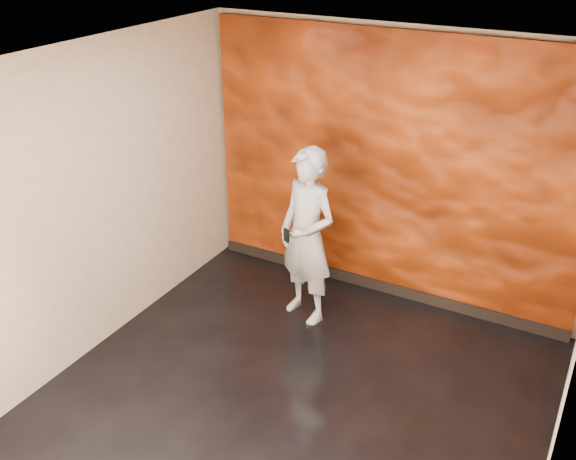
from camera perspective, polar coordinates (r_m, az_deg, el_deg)
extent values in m
cube|color=black|center=(5.67, 0.75, -14.50)|extent=(4.00, 4.00, 0.01)
cube|color=tan|center=(6.53, 9.14, 5.50)|extent=(4.00, 0.02, 2.80)
cube|color=tan|center=(3.54, -15.15, -15.69)|extent=(4.00, 0.02, 2.80)
cube|color=tan|center=(5.96, -16.41, 2.58)|extent=(0.02, 4.00, 2.80)
cube|color=white|center=(4.36, 0.97, 14.40)|extent=(4.00, 4.00, 0.01)
cube|color=#C8460E|center=(6.50, 9.01, 5.23)|extent=(3.90, 0.06, 2.75)
cube|color=black|center=(7.06, 8.13, -4.89)|extent=(3.90, 0.04, 0.12)
imported|color=#91949E|center=(6.18, 1.73, -0.61)|extent=(0.75, 0.61, 1.79)
cube|color=black|center=(5.96, -0.15, -0.48)|extent=(0.07, 0.04, 0.13)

